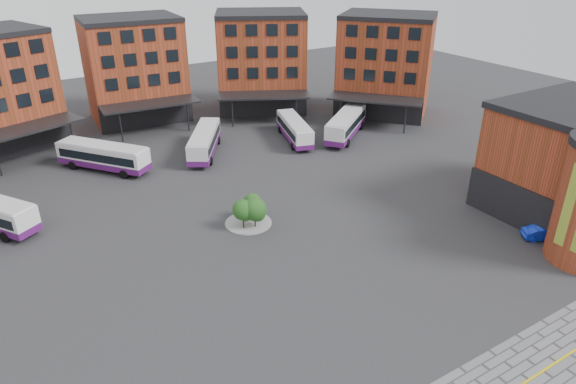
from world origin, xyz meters
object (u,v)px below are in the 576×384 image
bus_c (103,156)px  bus_d (204,141)px  blue_car (544,233)px  bus_e (294,129)px  tree_island (251,210)px  bus_f (346,124)px

bus_c → bus_d: 11.99m
bus_c → bus_d: bearing=-45.2°
bus_c → blue_car: bus_c is taller
blue_car → bus_e: bearing=42.0°
tree_island → bus_e: bearing=47.6°
bus_e → blue_car: size_ratio=2.80×
bus_c → bus_d: bus_c is taller
bus_c → bus_f: bearing=-48.4°
bus_c → bus_d: (11.88, -1.57, -0.05)m
bus_d → blue_car: bearing=-30.9°
bus_f → blue_car: (-1.27, -30.52, -1.15)m
bus_d → blue_car: size_ratio=2.82×
bus_c → bus_e: size_ratio=1.00×
bus_f → bus_d: bearing=-140.0°
bus_d → bus_e: bus_d is taller
tree_island → bus_f: (22.30, 14.67, 0.08)m
bus_f → bus_e: bearing=-147.3°
bus_e → bus_c: bearing=-171.1°
bus_c → bus_e: (23.93, -3.36, -0.15)m
tree_island → blue_car: bearing=-37.0°
bus_d → bus_f: bearing=19.7°
bus_d → tree_island: bearing=-68.3°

